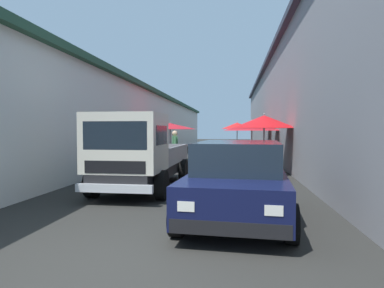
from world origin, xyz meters
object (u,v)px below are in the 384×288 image
at_px(fruit_stall_far_left, 263,127).
at_px(fruit_stall_mid_lane, 170,130).
at_px(delivery_truck, 135,154).
at_px(fruit_stall_near_right, 252,129).
at_px(fruit_stall_near_left, 252,130).
at_px(fruit_stall_far_right, 237,130).
at_px(vendor_by_crates, 175,148).
at_px(parked_scooter, 119,167).
at_px(hatchback_car, 238,179).

xyz_separation_m(fruit_stall_far_left, fruit_stall_mid_lane, (4.27, 4.43, -0.12)).
bearing_deg(delivery_truck, fruit_stall_near_right, -22.69).
bearing_deg(fruit_stall_mid_lane, fruit_stall_near_left, -54.61).
distance_m(fruit_stall_far_left, fruit_stall_far_right, 10.28).
relative_size(fruit_stall_mid_lane, vendor_by_crates, 1.67).
height_order(fruit_stall_mid_lane, fruit_stall_near_left, fruit_stall_mid_lane).
bearing_deg(fruit_stall_near_right, fruit_stall_mid_lane, 83.42).
distance_m(fruit_stall_far_left, fruit_stall_near_left, 7.37).
xyz_separation_m(fruit_stall_far_left, fruit_stall_near_right, (3.78, 0.21, -0.06)).
distance_m(fruit_stall_mid_lane, vendor_by_crates, 4.50).
bearing_deg(fruit_stall_near_right, parked_scooter, 141.65).
distance_m(fruit_stall_far_right, parked_scooter, 13.12).
distance_m(fruit_stall_far_right, vendor_by_crates, 10.61).
distance_m(fruit_stall_far_left, fruit_stall_near_right, 3.79).
height_order(fruit_stall_far_left, hatchback_car, fruit_stall_far_left).
xyz_separation_m(fruit_stall_far_left, hatchback_car, (-6.54, 1.00, -1.04)).
xyz_separation_m(fruit_stall_mid_lane, fruit_stall_near_left, (3.10, -4.36, 0.01)).
bearing_deg(fruit_stall_mid_lane, delivery_truck, -174.97).
distance_m(hatchback_car, vendor_by_crates, 6.92).
bearing_deg(vendor_by_crates, delivery_truck, 176.64).
distance_m(fruit_stall_mid_lane, parked_scooter, 6.58).
bearing_deg(fruit_stall_far_right, fruit_stall_near_right, -173.98).
height_order(fruit_stall_mid_lane, fruit_stall_far_right, fruit_stall_far_right).
distance_m(fruit_stall_mid_lane, fruit_stall_near_right, 4.25).
distance_m(hatchback_car, parked_scooter, 5.87).
bearing_deg(fruit_stall_near_right, hatchback_car, 175.64).
height_order(fruit_stall_mid_lane, vendor_by_crates, fruit_stall_mid_lane).
bearing_deg(delivery_truck, hatchback_car, -127.85).
bearing_deg(delivery_truck, vendor_by_crates, -3.36).
relative_size(fruit_stall_far_right, fruit_stall_near_left, 0.83).
height_order(fruit_stall_far_left, delivery_truck, fruit_stall_far_left).
distance_m(fruit_stall_far_left, fruit_stall_mid_lane, 6.16).
distance_m(fruit_stall_far_right, fruit_stall_near_left, 2.98).
height_order(fruit_stall_near_right, fruit_stall_near_left, fruit_stall_near_right).
bearing_deg(fruit_stall_mid_lane, fruit_stall_near_right, -96.58).
relative_size(fruit_stall_far_left, fruit_stall_near_left, 0.89).
bearing_deg(fruit_stall_far_left, vendor_by_crates, 90.86).
relative_size(fruit_stall_far_right, fruit_stall_near_right, 0.80).
xyz_separation_m(delivery_truck, vendor_by_crates, (4.42, -0.26, -0.08)).
bearing_deg(parked_scooter, fruit_stall_near_left, -26.97).
xyz_separation_m(fruit_stall_near_right, hatchback_car, (-10.32, 0.79, -0.98)).
bearing_deg(hatchback_car, fruit_stall_mid_lane, 17.62).
bearing_deg(fruit_stall_far_right, fruit_stall_far_left, -175.00).
bearing_deg(vendor_by_crates, parked_scooter, 144.33).
relative_size(fruit_stall_far_left, fruit_stall_far_right, 1.07).
relative_size(fruit_stall_near_right, fruit_stall_near_left, 1.03).
bearing_deg(fruit_stall_near_left, fruit_stall_far_right, 16.00).
relative_size(fruit_stall_near_left, parked_scooter, 1.62).
distance_m(fruit_stall_far_left, vendor_by_crates, 3.50).
height_order(fruit_stall_mid_lane, hatchback_car, fruit_stall_mid_lane).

